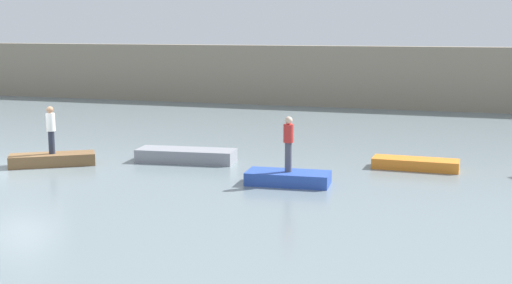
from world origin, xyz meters
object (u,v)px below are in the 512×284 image
at_px(rowboat_blue, 288,178).
at_px(rowboat_grey, 186,155).
at_px(person_red_shirt, 288,141).
at_px(rowboat_brown, 52,160).
at_px(person_white_shirt, 51,127).
at_px(rowboat_orange, 415,164).

bearing_deg(rowboat_blue, rowboat_grey, 147.82).
distance_m(rowboat_grey, person_red_shirt, 5.30).
distance_m(rowboat_brown, rowboat_blue, 8.92).
bearing_deg(person_white_shirt, rowboat_blue, -2.03).
relative_size(rowboat_brown, rowboat_grey, 0.82).
height_order(rowboat_grey, rowboat_blue, rowboat_grey).
relative_size(rowboat_brown, person_white_shirt, 1.74).
bearing_deg(rowboat_orange, rowboat_brown, -164.08).
bearing_deg(person_white_shirt, rowboat_orange, 14.94).
height_order(rowboat_brown, rowboat_grey, rowboat_grey).
bearing_deg(rowboat_orange, rowboat_blue, -133.92).
height_order(rowboat_grey, rowboat_orange, rowboat_grey).
xyz_separation_m(rowboat_blue, person_white_shirt, (-8.91, 0.32, 1.19)).
bearing_deg(rowboat_grey, rowboat_brown, -160.65).
xyz_separation_m(rowboat_grey, rowboat_blue, (4.57, -2.41, -0.03)).
bearing_deg(rowboat_blue, rowboat_brown, 173.61).
distance_m(rowboat_brown, rowboat_orange, 13.01).
xyz_separation_m(person_red_shirt, person_white_shirt, (-8.91, 0.32, -0.01)).
distance_m(rowboat_orange, person_white_shirt, 13.06).
relative_size(rowboat_grey, rowboat_orange, 1.22).
height_order(rowboat_orange, person_red_shirt, person_red_shirt).
bearing_deg(person_red_shirt, person_white_shirt, 177.97).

